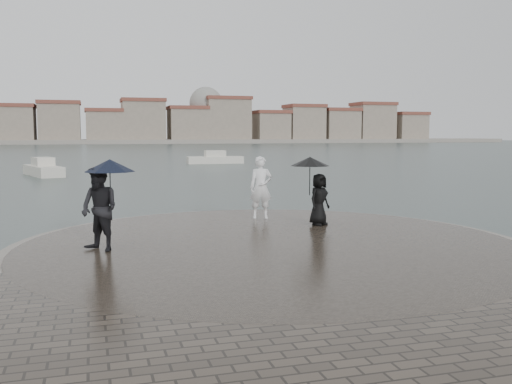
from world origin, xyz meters
name	(u,v)px	position (x,y,z in m)	size (l,w,h in m)	color
ground	(329,297)	(0.00, 0.00, 0.00)	(400.00, 400.00, 0.00)	#2B3835
kerb_ring	(271,250)	(0.00, 3.50, 0.16)	(12.50, 12.50, 0.32)	gray
quay_tip	(271,250)	(0.00, 3.50, 0.18)	(11.90, 11.90, 0.36)	#2D261E
statue	(261,187)	(0.89, 7.30, 1.32)	(0.70, 0.46, 1.91)	white
visitor_left	(102,199)	(-3.91, 3.63, 1.52)	(1.40, 1.25, 2.04)	black
visitor_right	(315,184)	(2.01, 5.64, 1.53)	(1.24, 1.12, 1.95)	black
far_skyline	(81,124)	(-6.29, 160.71, 5.61)	(260.00, 20.00, 37.00)	gray
boats	(144,164)	(0.21, 39.62, 0.38)	(19.44, 16.28, 1.50)	silver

